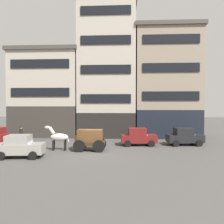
{
  "coord_description": "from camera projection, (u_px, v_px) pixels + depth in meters",
  "views": [
    {
      "loc": [
        2.64,
        -19.24,
        4.23
      ],
      "look_at": [
        1.47,
        2.28,
        3.57
      ],
      "focal_mm": 35.19,
      "sensor_mm": 36.0,
      "label": 1
    }
  ],
  "objects": [
    {
      "name": "building_center_left",
      "position": [
        108.0,
        70.0,
        30.54
      ],
      "size": [
        7.98,
        6.94,
        18.3
      ],
      "color": "black",
      "rests_on": "ground_plane"
    },
    {
      "name": "building_far_left",
      "position": [
        49.0,
        93.0,
        31.1
      ],
      "size": [
        9.49,
        6.94,
        11.8
      ],
      "color": "#38332D",
      "rests_on": "ground_plane"
    },
    {
      "name": "sedan_dark",
      "position": [
        184.0,
        137.0,
        23.2
      ],
      "size": [
        3.84,
        2.15,
        1.83
      ],
      "color": "black",
      "rests_on": "ground_plane"
    },
    {
      "name": "pedestrian_officer",
      "position": [
        21.0,
        134.0,
        25.09
      ],
      "size": [
        0.5,
        0.5,
        1.79
      ],
      "color": "black",
      "rests_on": "ground_plane"
    },
    {
      "name": "ground_plane",
      "position": [
        94.0,
        153.0,
        19.48
      ],
      "size": [
        120.0,
        120.0,
        0.0
      ],
      "primitive_type": "plane",
      "color": "#4C4947"
    },
    {
      "name": "sedan_parked_curb",
      "position": [
        138.0,
        137.0,
        23.08
      ],
      "size": [
        3.79,
        2.03,
        1.83
      ],
      "color": "maroon",
      "rests_on": "ground_plane"
    },
    {
      "name": "sedan_light",
      "position": [
        20.0,
        146.0,
        17.7
      ],
      "size": [
        3.86,
        2.2,
        1.83
      ],
      "color": "gray",
      "rests_on": "ground_plane"
    },
    {
      "name": "cargo_wagon",
      "position": [
        90.0,
        138.0,
        20.34
      ],
      "size": [
        2.91,
        1.52,
        1.98
      ],
      "color": "#3D2819",
      "rests_on": "ground_plane"
    },
    {
      "name": "draft_horse",
      "position": [
        58.0,
        137.0,
        20.5
      ],
      "size": [
        2.34,
        0.61,
        2.3
      ],
      "color": "beige",
      "rests_on": "ground_plane"
    },
    {
      "name": "building_center_right",
      "position": [
        166.0,
        83.0,
        30.17
      ],
      "size": [
        8.75,
        6.94,
        14.58
      ],
      "color": "black",
      "rests_on": "ground_plane"
    }
  ]
}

